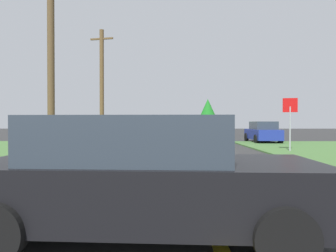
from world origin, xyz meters
name	(u,v)px	position (x,y,z in m)	size (l,w,h in m)	color
ground_plane	(181,149)	(0.00, 0.00, 0.00)	(120.00, 120.00, 0.00)	#2F2F2F
lane_stripe_center	(189,170)	(0.00, -8.00, 0.01)	(0.20, 14.00, 0.01)	yellow
stop_sign	(290,114)	(5.55, -2.11, 1.96)	(0.72, 0.18, 2.80)	#9EA0A8
car_approaching_junction	(181,129)	(0.54, 15.08, 0.80)	(3.96, 2.18, 1.62)	navy
car_on_crossroad	(263,132)	(6.48, 5.51, 0.81)	(2.04, 4.55, 1.62)	navy
car_behind_on_main_road	(143,176)	(-0.98, -13.55, 0.81)	(4.63, 2.19, 1.62)	black
utility_pole_near	(51,44)	(-5.58, -5.12, 4.81)	(1.80, 0.29, 9.37)	brown
utility_pole_mid	(102,85)	(-5.80, 5.15, 4.39)	(1.79, 0.48, 8.56)	brown
oak_tree_left	(208,111)	(4.09, 19.98, 3.05)	(2.60, 2.60, 4.49)	brown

